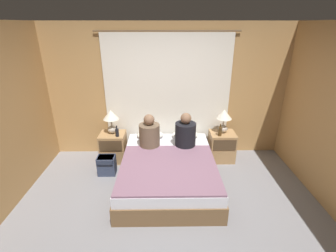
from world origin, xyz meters
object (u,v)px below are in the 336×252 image
person_left_in_bed (149,134)px  beer_bottle_on_left_stand (117,132)px  nightstand_right (222,146)px  pillow_left (150,135)px  bed (168,171)px  lamp_right (224,118)px  pillow_right (185,134)px  backpack_on_floor (107,164)px  lamp_left (111,118)px  beer_bottle_on_right_stand (220,131)px  person_right_in_bed (185,133)px  nightstand_left (113,147)px

person_left_in_bed → beer_bottle_on_left_stand: bearing=163.3°
nightstand_right → person_left_in_bed: size_ratio=0.93×
nightstand_right → pillow_left: size_ratio=1.10×
bed → person_left_in_bed: size_ratio=3.28×
bed → beer_bottle_on_left_stand: 1.18m
lamp_right → pillow_left: size_ratio=0.89×
pillow_right → backpack_on_floor: size_ratio=1.49×
pillow_left → lamp_left: bearing=-177.9°
lamp_right → beer_bottle_on_right_stand: lamp_right is taller
pillow_right → person_left_in_bed: (-0.66, -0.36, 0.18)m
nightstand_right → pillow_left: 1.39m
lamp_left → person_left_in_bed: (0.72, -0.33, -0.17)m
lamp_right → bed: bearing=-143.4°
lamp_right → pillow_right: (-0.70, 0.03, -0.35)m
pillow_right → person_right_in_bed: bearing=-94.6°
nightstand_right → bed: bearing=-145.0°
person_left_in_bed → beer_bottle_on_right_stand: 1.29m
nightstand_left → pillow_left: pillow_left is taller
pillow_right → person_left_in_bed: 0.77m
person_right_in_bed → beer_bottle_on_right_stand: size_ratio=2.68×
pillow_right → person_left_in_bed: person_left_in_bed is taller
backpack_on_floor → bed: bearing=-13.4°
bed → pillow_right: 0.91m
bed → pillow_left: (-0.33, 0.80, 0.28)m
beer_bottle_on_left_stand → lamp_left: bearing=127.8°
beer_bottle_on_right_stand → beer_bottle_on_left_stand: bearing=180.0°
nightstand_left → lamp_right: size_ratio=1.24×
nightstand_right → lamp_left: (-2.07, 0.04, 0.57)m
nightstand_right → beer_bottle_on_right_stand: (-0.09, -0.11, 0.37)m
lamp_right → backpack_on_floor: lamp_right is taller
pillow_left → beer_bottle_on_right_stand: size_ratio=2.18×
nightstand_right → pillow_left: bearing=177.1°
lamp_left → pillow_right: bearing=1.1°
pillow_right → beer_bottle_on_left_stand: beer_bottle_on_left_stand is taller
lamp_right → backpack_on_floor: (-2.11, -0.52, -0.66)m
bed → nightstand_left: bearing=145.0°
nightstand_right → person_left_in_bed: 1.45m
nightstand_left → person_left_in_bed: bearing=-22.0°
person_left_in_bed → beer_bottle_on_left_stand: (-0.60, 0.18, -0.04)m
pillow_left → person_right_in_bed: size_ratio=0.81×
bed → nightstand_left: size_ratio=3.54×
person_right_in_bed → pillow_right: bearing=85.4°
pillow_left → nightstand_left: bearing=-174.3°
person_right_in_bed → lamp_right: bearing=24.5°
beer_bottle_on_left_stand → backpack_on_floor: 0.59m
lamp_right → person_right_in_bed: size_ratio=0.72×
pillow_right → person_left_in_bed: bearing=-151.3°
nightstand_right → beer_bottle_on_left_stand: (-1.96, -0.11, 0.36)m
lamp_left → beer_bottle_on_left_stand: bearing=-52.2°
pillow_right → beer_bottle_on_right_stand: 0.66m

